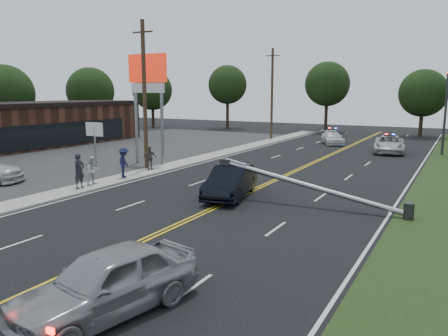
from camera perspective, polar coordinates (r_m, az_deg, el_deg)
The scene contains 25 objects.
ground at distance 16.05m, azimuth -11.43°, elevation -9.69°, with size 120.00×120.00×0.00m, color black.
parking_lot at distance 37.19m, azimuth -25.09°, elevation 0.77°, with size 25.00×60.00×0.01m, color #2D2D2D.
sidewalk at distance 28.68m, azimuth -11.32°, elevation -0.85°, with size 1.80×70.00×0.12m, color #A8A297.
centerline_yellow at distance 24.21m, azimuth 4.07°, elevation -2.79°, with size 0.36×80.00×0.00m, color gold.
pharmacy_building at distance 45.76m, azimuth -27.17°, elevation 4.93°, with size 8.40×30.40×4.30m.
pylon_sign at distance 32.62m, azimuth -9.93°, elevation 10.97°, with size 3.20×0.35×8.00m.
small_sign at distance 33.62m, azimuth -16.56°, elevation 4.42°, with size 1.60×0.14×3.10m.
traffic_signal at distance 41.47m, azimuth 27.01°, elevation 7.32°, with size 0.28×0.41×7.05m.
fallen_streetlight at distance 20.73m, azimuth 12.29°, elevation -2.59°, with size 9.36×0.44×1.91m.
utility_pole_mid at distance 30.24m, azimuth -10.34°, elevation 9.32°, with size 1.60×0.28×10.00m.
utility_pole_far at distance 49.29m, azimuth 6.28°, elevation 9.61°, with size 1.60×0.28×10.00m.
tree_2 at distance 56.39m, azimuth -26.76°, elevation 8.62°, with size 6.67×6.67×8.39m.
tree_3 at distance 61.46m, azimuth -17.06°, elevation 9.58°, with size 6.25×6.25×8.52m.
tree_4 at distance 65.65m, azimuth -9.36°, elevation 10.00°, with size 5.83×5.83×8.45m.
tree_5 at distance 63.95m, azimuth 0.46°, elevation 10.82°, with size 5.55×5.55×9.08m.
tree_6 at distance 60.28m, azimuth 13.34°, elevation 10.62°, with size 5.87×5.87×9.25m.
tree_7 at distance 57.14m, azimuth 24.58°, elevation 8.88°, with size 5.59×5.59×7.94m.
crashed_sedan at distance 22.32m, azimuth 0.86°, elevation -1.76°, with size 1.71×4.91×1.62m, color black.
waiting_sedan at distance 11.21m, azimuth -15.06°, elevation -14.21°, with size 1.94×4.82×1.64m, color #94969B.
emergency_a at distance 41.19m, azimuth 20.78°, elevation 2.92°, with size 2.50×5.42×1.51m, color silver.
emergency_b at distance 46.24m, azimuth 13.95°, elevation 3.84°, with size 1.81×4.46×1.29m, color silver.
bystander_a at distance 25.07m, azimuth -18.38°, elevation -0.35°, with size 0.70×0.46×1.91m, color #232229.
bystander_b at distance 25.82m, azimuth -16.75°, elevation -0.32°, with size 0.78×0.61×1.61m, color silver.
bystander_c at distance 27.43m, azimuth -12.94°, elevation 0.69°, with size 1.19×0.69×1.85m, color #1A1D42.
bystander_d at distance 29.88m, azimuth -9.72°, elevation 1.30°, with size 0.93×0.39×1.59m, color #524842.
Camera 1 is at (9.92, -11.42, 5.35)m, focal length 35.00 mm.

